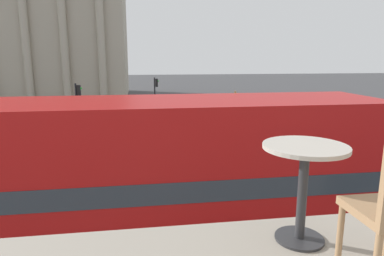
# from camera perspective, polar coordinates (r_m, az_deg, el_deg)

# --- Properties ---
(double_decker_bus) EXTENTS (10.67, 2.74, 4.14)m
(double_decker_bus) POSITION_cam_1_polar(r_m,az_deg,el_deg) (8.06, -6.87, -8.44)
(double_decker_bus) COLOR black
(double_decker_bus) RESTS_ON ground_plane
(cafe_dining_table) EXTENTS (0.60, 0.60, 0.73)m
(cafe_dining_table) POSITION_cam_1_polar(r_m,az_deg,el_deg) (2.59, 18.14, -6.87)
(cafe_dining_table) COLOR #2D2D30
(cafe_dining_table) RESTS_ON cafe_floor_slab
(plaza_building_left) EXTENTS (26.68, 12.72, 20.83)m
(plaza_building_left) POSITION_cam_1_polar(r_m,az_deg,el_deg) (50.93, -26.61, 16.54)
(plaza_building_left) COLOR #B2A893
(plaza_building_left) RESTS_ON ground_plane
(traffic_light_near) EXTENTS (0.42, 0.24, 3.32)m
(traffic_light_near) POSITION_cam_1_polar(r_m,az_deg,el_deg) (14.49, -23.29, -0.76)
(traffic_light_near) COLOR black
(traffic_light_near) RESTS_ON ground_plane
(traffic_light_mid) EXTENTS (0.42, 0.24, 3.56)m
(traffic_light_mid) POSITION_cam_1_polar(r_m,az_deg,el_deg) (21.67, -18.46, 3.84)
(traffic_light_mid) COLOR black
(traffic_light_mid) RESTS_ON ground_plane
(traffic_light_far) EXTENTS (0.42, 0.24, 3.39)m
(traffic_light_far) POSITION_cam_1_polar(r_m,az_deg,el_deg) (29.68, -6.08, 6.15)
(traffic_light_far) COLOR black
(traffic_light_far) RESTS_ON ground_plane
(pedestrian_blue) EXTENTS (0.32, 0.32, 1.60)m
(pedestrian_blue) POSITION_cam_1_polar(r_m,az_deg,el_deg) (25.69, -13.72, 2.06)
(pedestrian_blue) COLOR #282B33
(pedestrian_blue) RESTS_ON ground_plane
(pedestrian_yellow) EXTENTS (0.32, 0.32, 1.80)m
(pedestrian_yellow) POSITION_cam_1_polar(r_m,az_deg,el_deg) (34.86, 7.20, 4.98)
(pedestrian_yellow) COLOR #282B33
(pedestrian_yellow) RESTS_ON ground_plane
(pedestrian_olive) EXTENTS (0.32, 0.32, 1.73)m
(pedestrian_olive) POSITION_cam_1_polar(r_m,az_deg,el_deg) (18.48, -27.15, -2.35)
(pedestrian_olive) COLOR #282B33
(pedestrian_olive) RESTS_ON ground_plane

